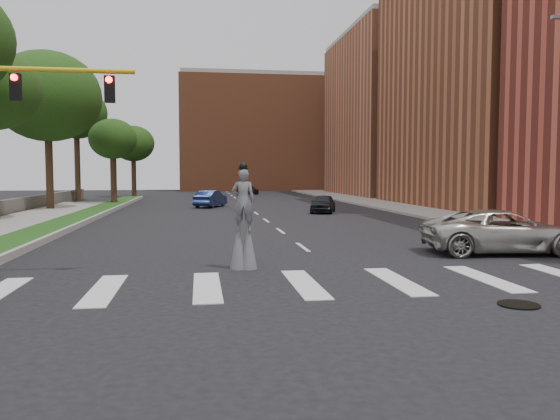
% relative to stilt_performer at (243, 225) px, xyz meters
% --- Properties ---
extents(ground_plane, '(160.00, 160.00, 0.00)m').
position_rel_stilt_performer_xyz_m(ground_plane, '(2.71, -3.50, -1.36)').
color(ground_plane, black).
rests_on(ground_plane, ground).
extents(grass_median, '(2.00, 60.00, 0.25)m').
position_rel_stilt_performer_xyz_m(grass_median, '(-8.79, 16.50, -1.23)').
color(grass_median, '#194313').
rests_on(grass_median, ground).
extents(median_curb, '(0.20, 60.00, 0.28)m').
position_rel_stilt_performer_xyz_m(median_curb, '(-7.74, 16.50, -1.22)').
color(median_curb, '#989893').
rests_on(median_curb, ground).
extents(sidewalk_right, '(5.00, 90.00, 0.18)m').
position_rel_stilt_performer_xyz_m(sidewalk_right, '(15.21, 21.50, -1.27)').
color(sidewalk_right, gray).
rests_on(sidewalk_right, ground).
extents(manhole, '(0.90, 0.90, 0.04)m').
position_rel_stilt_performer_xyz_m(manhole, '(5.71, -5.50, -1.34)').
color(manhole, black).
rests_on(manhole, ground).
extents(building_mid, '(16.00, 22.00, 24.00)m').
position_rel_stilt_performer_xyz_m(building_mid, '(24.71, 26.50, 10.64)').
color(building_mid, '#995030').
rests_on(building_mid, ground).
extents(building_far, '(16.00, 22.00, 20.00)m').
position_rel_stilt_performer_xyz_m(building_far, '(24.71, 50.50, 8.64)').
color(building_far, '#B36242').
rests_on(building_far, ground).
extents(building_backdrop, '(26.00, 14.00, 18.00)m').
position_rel_stilt_performer_xyz_m(building_backdrop, '(8.71, 74.50, 7.64)').
color(building_backdrop, '#995030').
rests_on(building_backdrop, ground).
extents(stilt_performer, '(0.84, 0.57, 3.26)m').
position_rel_stilt_performer_xyz_m(stilt_performer, '(0.00, 0.00, 0.00)').
color(stilt_performer, '#342214').
rests_on(stilt_performer, ground).
extents(suv_crossing, '(6.02, 3.31, 1.60)m').
position_rel_stilt_performer_xyz_m(suv_crossing, '(9.68, 1.89, -0.56)').
color(suv_crossing, '#BBB9B1').
rests_on(suv_crossing, ground).
extents(car_near, '(2.78, 4.24, 1.34)m').
position_rel_stilt_performer_xyz_m(car_near, '(7.62, 22.32, -0.69)').
color(car_near, black).
rests_on(car_near, ground).
extents(car_mid, '(3.02, 4.57, 1.42)m').
position_rel_stilt_performer_xyz_m(car_mid, '(-0.40, 29.83, -0.65)').
color(car_mid, navy).
rests_on(car_mid, ground).
extents(car_far, '(3.01, 4.71, 1.27)m').
position_rel_stilt_performer_xyz_m(car_far, '(5.03, 56.16, -0.72)').
color(car_far, black).
rests_on(car_far, ground).
extents(tree_4, '(8.07, 8.07, 12.16)m').
position_rel_stilt_performer_xyz_m(tree_4, '(-12.73, 27.57, 7.34)').
color(tree_4, '#342214').
rests_on(tree_4, ground).
extents(tree_5, '(6.11, 6.11, 11.51)m').
position_rel_stilt_performer_xyz_m(tree_5, '(-13.50, 41.03, 7.49)').
color(tree_5, '#342214').
rests_on(tree_5, ground).
extents(tree_6, '(4.24, 4.24, 7.75)m').
position_rel_stilt_performer_xyz_m(tree_6, '(-8.98, 34.33, 4.50)').
color(tree_6, '#342214').
rests_on(tree_6, ground).
extents(tree_7, '(4.95, 4.95, 8.43)m').
position_rel_stilt_performer_xyz_m(tree_7, '(-9.00, 49.87, 4.91)').
color(tree_7, '#342214').
rests_on(tree_7, ground).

